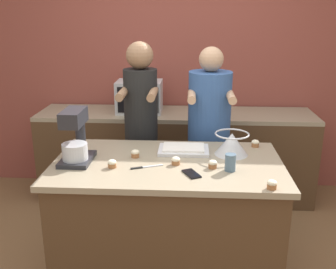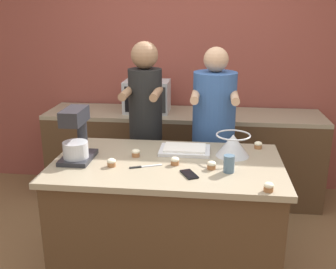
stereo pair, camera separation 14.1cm
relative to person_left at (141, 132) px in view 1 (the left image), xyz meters
The scene contains 18 objects.
back_wall 1.14m from the person_left, 75.13° to the left, with size 10.00×0.06×2.70m.
island_counter 0.89m from the person_left, 69.38° to the right, with size 1.56×0.89×0.93m.
back_counter 0.85m from the person_left, 68.00° to the left, with size 2.80×0.60×0.92m.
person_left is the anchor object (origin of this frame).
person_right 0.58m from the person_left, ahead, with size 0.37×0.52×1.64m.
stand_mixer 0.85m from the person_left, 114.49° to the right, with size 0.20×0.30×0.36m.
mixing_bowl 0.91m from the person_left, 37.60° to the right, with size 0.24×0.24×0.16m.
baking_tray 0.64m from the person_left, 54.00° to the right, with size 0.36×0.24×0.04m.
microwave_oven 0.70m from the person_left, 98.41° to the left, with size 0.45×0.33×0.32m.
cell_phone 1.03m from the person_left, 64.97° to the right, with size 0.13×0.16×0.01m.
drinking_glass 1.09m from the person_left, 51.38° to the right, with size 0.07×0.07×0.11m.
knife 0.84m from the person_left, 81.27° to the right, with size 0.21×0.10×0.01m.
cupcake_0 0.99m from the person_left, 22.47° to the right, with size 0.06×0.06×0.05m.
cupcake_1 1.00m from the person_left, 55.03° to the right, with size 0.06×0.06×0.05m.
cupcake_2 0.85m from the person_left, 95.73° to the right, with size 0.06×0.06×0.05m.
cupcake_3 0.65m from the person_left, 86.54° to the right, with size 0.06×0.06×0.05m.
cupcake_4 1.43m from the person_left, 51.07° to the right, with size 0.06×0.06×0.05m.
cupcake_5 0.84m from the person_left, 66.92° to the right, with size 0.06×0.06×0.05m.
Camera 1 is at (0.15, -2.49, 1.92)m, focal length 42.00 mm.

